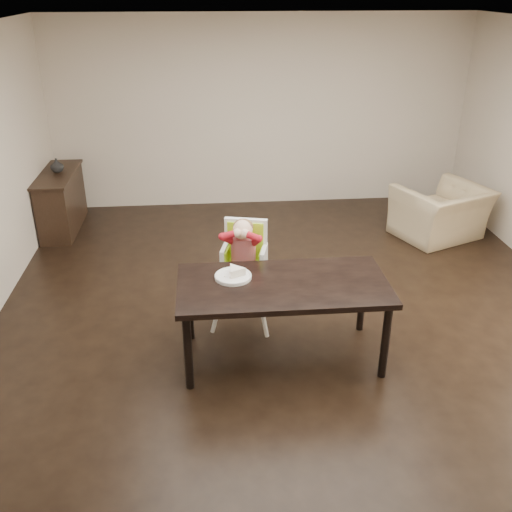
% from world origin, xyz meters
% --- Properties ---
extents(ground, '(7.00, 7.00, 0.00)m').
position_xyz_m(ground, '(0.00, 0.00, 0.00)').
color(ground, black).
rests_on(ground, ground).
extents(room_walls, '(6.02, 7.02, 2.71)m').
position_xyz_m(room_walls, '(0.00, 0.00, 1.86)').
color(room_walls, beige).
rests_on(room_walls, ground).
extents(dining_table, '(1.80, 0.90, 0.75)m').
position_xyz_m(dining_table, '(-0.22, -0.50, 0.67)').
color(dining_table, black).
rests_on(dining_table, ground).
extents(high_chair, '(0.55, 0.55, 1.08)m').
position_xyz_m(high_chair, '(-0.50, 0.17, 0.76)').
color(high_chair, white).
rests_on(high_chair, ground).
extents(plate, '(0.32, 0.32, 0.09)m').
position_xyz_m(plate, '(-0.62, -0.36, 0.78)').
color(plate, white).
rests_on(plate, dining_table).
extents(armchair, '(1.24, 1.04, 0.92)m').
position_xyz_m(armchair, '(2.20, 1.95, 0.46)').
color(armchair, tan).
rests_on(armchair, ground).
extents(sideboard, '(0.44, 1.26, 0.79)m').
position_xyz_m(sideboard, '(-2.78, 2.70, 0.40)').
color(sideboard, black).
rests_on(sideboard, ground).
extents(vase, '(0.21, 0.21, 0.17)m').
position_xyz_m(vase, '(-2.78, 2.76, 0.88)').
color(vase, '#99999E').
rests_on(vase, sideboard).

